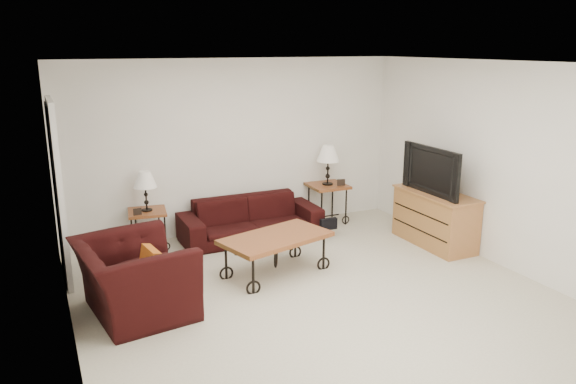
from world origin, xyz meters
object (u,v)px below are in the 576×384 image
object	(u,v)px
coffee_table	(276,255)
side_table_right	(327,204)
television	(437,170)
backpack	(324,218)
lamp_right	(328,165)
side_table_left	(148,230)
lamp_left	(146,191)
tv_stand	(435,219)
sofa	(251,219)
armchair	(134,278)

from	to	relation	value
coffee_table	side_table_right	bearing A→B (deg)	44.63
television	backpack	xyz separation A→B (m)	(-1.18, 0.97, -0.80)
coffee_table	backpack	size ratio (longest dim) A/B	2.55
lamp_right	backpack	distance (m)	0.89
side_table_left	lamp_left	bearing A→B (deg)	0.00
side_table_right	side_table_left	bearing A→B (deg)	180.00
tv_stand	backpack	distance (m)	1.55
sofa	coffee_table	size ratio (longest dim) A/B	1.54
lamp_right	backpack	size ratio (longest dim) A/B	1.20
side_table_left	sofa	bearing A→B (deg)	-7.29
side_table_right	armchair	distance (m)	3.72
side_table_left	side_table_right	world-z (taller)	side_table_right
tv_stand	coffee_table	bearing A→B (deg)	-179.33
armchair	tv_stand	bearing A→B (deg)	-93.18
side_table_left	backpack	size ratio (longest dim) A/B	1.06
tv_stand	television	distance (m)	0.69
lamp_left	backpack	size ratio (longest dim) A/B	1.06
coffee_table	armchair	distance (m)	1.75
side_table_left	side_table_right	bearing A→B (deg)	-0.00
side_table_left	lamp_left	xyz separation A→B (m)	(0.00, 0.00, 0.54)
coffee_table	lamp_left	bearing A→B (deg)	128.83
lamp_left	tv_stand	xyz separation A→B (m)	(3.61, -1.48, -0.44)
tv_stand	lamp_right	bearing A→B (deg)	120.33
lamp_right	armchair	world-z (taller)	lamp_right
coffee_table	tv_stand	world-z (taller)	tv_stand
side_table_right	backpack	distance (m)	0.61
side_table_right	television	distance (m)	1.86
television	lamp_left	bearing A→B (deg)	-112.42
side_table_left	armchair	xyz separation A→B (m)	(-0.50, -1.83, 0.12)
armchair	backpack	world-z (taller)	armchair
side_table_left	armchair	world-z (taller)	armchair
sofa	armchair	distance (m)	2.52
side_table_left	side_table_right	size ratio (longest dim) A/B	0.88
side_table_left	lamp_right	bearing A→B (deg)	-0.00
sofa	lamp_right	distance (m)	1.48
coffee_table	tv_stand	distance (m)	2.40
coffee_table	backpack	distance (m)	1.56
sofa	side_table_left	world-z (taller)	sofa
lamp_right	armchair	size ratio (longest dim) A/B	0.51
armchair	television	xyz separation A→B (m)	(4.08, 0.35, 0.67)
lamp_left	television	size ratio (longest dim) A/B	0.49
side_table_right	backpack	size ratio (longest dim) A/B	1.20
side_table_right	lamp_left	distance (m)	2.79
sofa	side_table_right	world-z (taller)	side_table_right
backpack	sofa	bearing A→B (deg)	-179.90
side_table_left	coffee_table	bearing A→B (deg)	-51.17
television	backpack	bearing A→B (deg)	-129.66
side_table_right	backpack	bearing A→B (deg)	-123.15
lamp_left	armchair	xyz separation A→B (m)	(-0.50, -1.83, -0.42)
armchair	television	size ratio (longest dim) A/B	1.07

